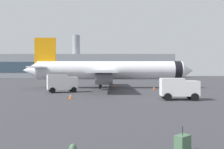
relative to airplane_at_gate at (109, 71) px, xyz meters
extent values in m
cylinder|color=white|center=(0.23, 0.00, 0.04)|extent=(30.00, 3.84, 3.80)
cone|color=white|center=(16.43, -0.02, 0.04)|extent=(2.40, 3.61, 3.61)
cone|color=white|center=(-16.37, 0.02, 0.04)|extent=(3.20, 3.42, 3.42)
cylinder|color=black|center=(14.23, -0.02, 0.04)|extent=(1.40, 3.88, 3.88)
cube|color=white|center=(-0.76, 8.00, -0.26)|extent=(4.82, 16.01, 0.36)
cube|color=white|center=(-0.78, -8.00, -0.26)|extent=(4.82, 16.01, 0.36)
cylinder|color=gray|center=(-0.76, 5.50, -1.56)|extent=(3.20, 2.20, 2.20)
cylinder|color=gray|center=(-0.77, -5.50, -1.56)|extent=(3.20, 2.20, 2.20)
cube|color=orange|center=(-13.27, 0.02, 3.64)|extent=(4.40, 0.37, 6.40)
cube|color=white|center=(-13.76, 3.22, 0.64)|extent=(2.61, 6.00, 0.24)
cube|color=white|center=(-13.77, -3.18, 0.64)|extent=(2.61, 6.00, 0.24)
cylinder|color=black|center=(12.23, -0.01, -2.76)|extent=(0.36, 0.36, 1.80)
cylinder|color=black|center=(-1.76, 2.40, -2.76)|extent=(0.44, 0.44, 1.80)
cylinder|color=black|center=(-1.77, -2.40, -2.76)|extent=(0.44, 0.44, 1.80)
cube|color=white|center=(-5.99, -10.02, -2.14)|extent=(2.33, 2.64, 2.04)
cube|color=#1E232D|center=(-5.32, -9.77, -1.66)|extent=(0.76, 1.89, 0.84)
cube|color=white|center=(-8.25, -10.84, -1.96)|extent=(3.69, 3.14, 2.40)
cylinder|color=black|center=(-6.27, -8.89, -3.21)|extent=(0.92, 0.52, 0.90)
cylinder|color=black|center=(-5.48, -11.05, -3.21)|extent=(0.92, 0.52, 0.90)
cylinder|color=black|center=(-9.43, -10.05, -3.21)|extent=(0.92, 0.52, 0.90)
cylinder|color=black|center=(-8.64, -12.21, -3.21)|extent=(0.92, 0.52, 0.90)
cube|color=white|center=(10.05, -21.03, -2.27)|extent=(1.85, 2.08, 1.78)
cube|color=#1E232D|center=(10.80, -21.06, -1.85)|extent=(0.16, 1.80, 0.74)
cube|color=white|center=(7.85, -20.93, -2.11)|extent=(2.73, 2.12, 2.10)
cylinder|color=black|center=(10.32, -19.99, -3.21)|extent=(0.91, 0.26, 0.90)
cylinder|color=black|center=(10.22, -22.09, -3.21)|extent=(0.91, 0.26, 0.90)
cylinder|color=black|center=(7.24, -19.85, -3.21)|extent=(0.91, 0.26, 0.90)
cylinder|color=black|center=(7.15, -21.95, -3.21)|extent=(0.91, 0.26, 0.90)
cube|color=#F2590C|center=(-4.45, -19.90, -3.64)|extent=(0.44, 0.44, 0.04)
cone|color=#F2590C|center=(-4.45, -19.90, -3.32)|extent=(0.36, 0.36, 0.59)
cylinder|color=white|center=(-4.45, -19.90, -3.29)|extent=(0.23, 0.23, 0.10)
cube|color=#F2590C|center=(8.65, -4.75, -3.64)|extent=(0.44, 0.44, 0.04)
cone|color=#F2590C|center=(8.65, -4.75, -3.34)|extent=(0.36, 0.36, 0.56)
cylinder|color=white|center=(8.65, -4.75, -3.31)|extent=(0.23, 0.23, 0.10)
cube|color=#F2590C|center=(1.36, 2.28, -3.64)|extent=(0.44, 0.44, 0.04)
cone|color=#F2590C|center=(1.36, 2.28, -3.27)|extent=(0.36, 0.36, 0.69)
cylinder|color=white|center=(1.36, 2.28, -3.23)|extent=(0.23, 0.23, 0.10)
cube|color=#F2590C|center=(14.55, -0.94, -3.64)|extent=(0.44, 0.44, 0.04)
cone|color=#F2590C|center=(14.55, -0.94, -3.31)|extent=(0.36, 0.36, 0.62)
cylinder|color=white|center=(14.55, -0.94, -3.28)|extent=(0.23, 0.23, 0.10)
cube|color=#476B4C|center=(3.58, -39.40, -3.27)|extent=(0.75, 0.71, 0.70)
cylinder|color=black|center=(3.58, -39.40, -2.74)|extent=(0.02, 0.02, 0.36)
cube|color=gray|center=(-16.50, 92.36, 3.15)|extent=(105.89, 18.19, 13.61)
cube|color=#334756|center=(-16.50, 83.22, 2.47)|extent=(100.59, 0.10, 6.13)
cylinder|color=gray|center=(-20.87, 92.36, 15.96)|extent=(4.40, 4.40, 12.00)
camera|label=1|loc=(0.70, -48.91, -0.35)|focal=37.56mm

